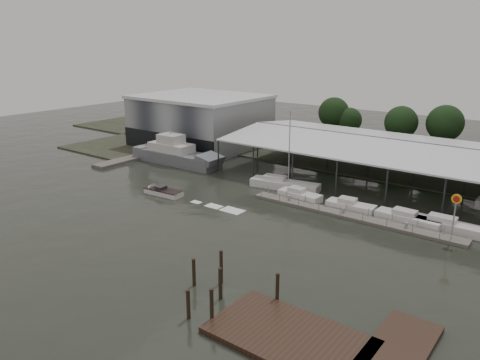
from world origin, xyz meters
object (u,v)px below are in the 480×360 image
Objects in this scene: white_sailboat at (284,184)px; speedboat_underway at (161,192)px; shell_fuel_sign at (455,208)px; grey_trawler at (176,155)px.

speedboat_underway is (-12.77, -13.06, -0.25)m from white_sailboat.
white_sailboat is at bearing 168.57° from shell_fuel_sign.
grey_trawler reaches higher than speedboat_underway.
grey_trawler is (-48.42, 6.00, -2.35)m from shell_fuel_sign.
shell_fuel_sign is at bearing -9.11° from grey_trawler.
white_sailboat is (23.37, -0.93, -0.94)m from grey_trawler.
white_sailboat is 18.27m from speedboat_underway.
shell_fuel_sign is 0.30× the size of grey_trawler.
shell_fuel_sign is 38.82m from speedboat_underway.
speedboat_underway is at bearing -54.90° from grey_trawler.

